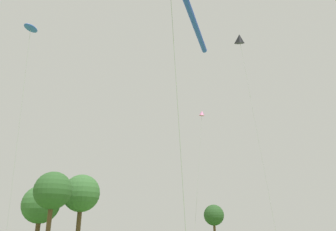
{
  "coord_description": "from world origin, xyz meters",
  "views": [
    {
      "loc": [
        -5.83,
        -0.22,
        1.5
      ],
      "look_at": [
        -1.9,
        11.63,
        6.03
      ],
      "focal_mm": 34.05,
      "sensor_mm": 36.0,
      "label": 1
    }
  ],
  "objects_px": {
    "tree_oak_left": "(41,204)",
    "small_kite_box_yellow": "(202,115)",
    "tree_pine_center": "(53,191)",
    "tree_shrub_far": "(81,193)",
    "tree_oak_right": "(214,215)",
    "small_kite_tiny_distant": "(239,39)",
    "small_kite_diamond_red": "(30,31)"
  },
  "relations": [
    {
      "from": "tree_oak_left",
      "to": "small_kite_box_yellow",
      "type": "bearing_deg",
      "value": -68.43
    },
    {
      "from": "tree_pine_center",
      "to": "tree_shrub_far",
      "type": "relative_size",
      "value": 0.9
    },
    {
      "from": "tree_oak_left",
      "to": "tree_oak_right",
      "type": "xyz_separation_m",
      "value": [
        37.3,
        1.33,
        -1.41
      ]
    },
    {
      "from": "small_kite_tiny_distant",
      "to": "tree_pine_center",
      "type": "distance_m",
      "value": 40.41
    },
    {
      "from": "tree_pine_center",
      "to": "tree_shrub_far",
      "type": "bearing_deg",
      "value": 61.42
    },
    {
      "from": "small_kite_diamond_red",
      "to": "tree_pine_center",
      "type": "distance_m",
      "value": 39.95
    },
    {
      "from": "small_kite_tiny_distant",
      "to": "small_kite_diamond_red",
      "type": "distance_m",
      "value": 17.57
    },
    {
      "from": "tree_oak_right",
      "to": "tree_shrub_far",
      "type": "relative_size",
      "value": 0.59
    },
    {
      "from": "tree_oak_left",
      "to": "small_kite_diamond_red",
      "type": "bearing_deg",
      "value": -89.34
    },
    {
      "from": "small_kite_tiny_distant",
      "to": "tree_shrub_far",
      "type": "distance_m",
      "value": 47.74
    },
    {
      "from": "small_kite_box_yellow",
      "to": "tree_pine_center",
      "type": "bearing_deg",
      "value": 88.83
    },
    {
      "from": "small_kite_tiny_distant",
      "to": "tree_oak_right",
      "type": "height_order",
      "value": "small_kite_tiny_distant"
    },
    {
      "from": "tree_shrub_far",
      "to": "small_kite_tiny_distant",
      "type": "bearing_deg",
      "value": -77.99
    },
    {
      "from": "small_kite_box_yellow",
      "to": "tree_oak_left",
      "type": "bearing_deg",
      "value": 85.58
    },
    {
      "from": "small_kite_diamond_red",
      "to": "tree_shrub_far",
      "type": "relative_size",
      "value": 1.06
    },
    {
      "from": "small_kite_box_yellow",
      "to": "tree_oak_right",
      "type": "height_order",
      "value": "small_kite_box_yellow"
    },
    {
      "from": "tree_oak_left",
      "to": "tree_pine_center",
      "type": "xyz_separation_m",
      "value": [
        2.09,
        -10.37,
        1.51
      ]
    },
    {
      "from": "tree_oak_left",
      "to": "small_kite_tiny_distant",
      "type": "bearing_deg",
      "value": -69.87
    },
    {
      "from": "small_kite_tiny_distant",
      "to": "tree_pine_center",
      "type": "xyz_separation_m",
      "value": [
        -14.99,
        36.21,
        -9.86
      ]
    },
    {
      "from": "tree_oak_right",
      "to": "small_kite_tiny_distant",
      "type": "bearing_deg",
      "value": -112.88
    },
    {
      "from": "tree_pine_center",
      "to": "small_kite_box_yellow",
      "type": "bearing_deg",
      "value": -65.19
    },
    {
      "from": "small_kite_diamond_red",
      "to": "tree_oak_right",
      "type": "distance_m",
      "value": 63.6
    },
    {
      "from": "tree_shrub_far",
      "to": "small_kite_diamond_red",
      "type": "bearing_deg",
      "value": -97.81
    },
    {
      "from": "small_kite_diamond_red",
      "to": "tree_shrub_far",
      "type": "distance_m",
      "value": 49.87
    },
    {
      "from": "small_kite_tiny_distant",
      "to": "tree_pine_center",
      "type": "bearing_deg",
      "value": 134.27
    },
    {
      "from": "tree_shrub_far",
      "to": "tree_oak_left",
      "type": "bearing_deg",
      "value": 174.09
    },
    {
      "from": "small_kite_tiny_distant",
      "to": "tree_oak_right",
      "type": "xyz_separation_m",
      "value": [
        20.23,
        47.92,
        -12.78
      ]
    },
    {
      "from": "tree_oak_right",
      "to": "small_kite_diamond_red",
      "type": "bearing_deg",
      "value": -125.59
    },
    {
      "from": "small_kite_box_yellow",
      "to": "tree_oak_left",
      "type": "relative_size",
      "value": 1.31
    },
    {
      "from": "tree_pine_center",
      "to": "tree_oak_right",
      "type": "bearing_deg",
      "value": 18.39
    },
    {
      "from": "small_kite_box_yellow",
      "to": "small_kite_tiny_distant",
      "type": "distance_m",
      "value": 8.13
    },
    {
      "from": "tree_oak_left",
      "to": "tree_shrub_far",
      "type": "bearing_deg",
      "value": -5.91
    }
  ]
}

